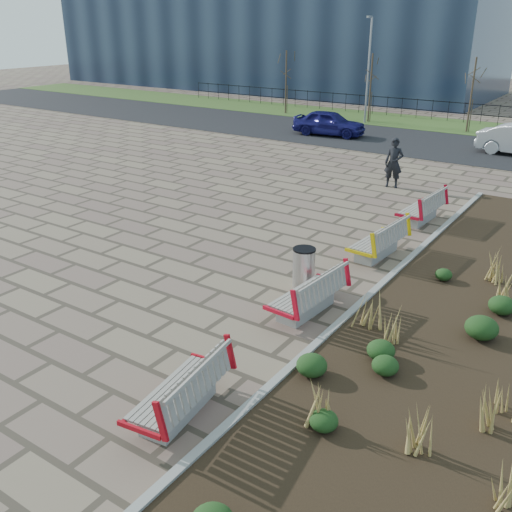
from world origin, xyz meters
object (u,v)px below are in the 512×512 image
Objects in this scene: bench_c at (377,239)px; bench_d at (421,206)px; litter_bin at (304,268)px; bench_a at (178,388)px; pedestrian at (394,163)px; lamp_west at (368,71)px; car_blue at (329,123)px; bench_b at (306,292)px.

bench_d is at bearing 94.43° from bench_c.
litter_bin is at bearing -92.39° from bench_d.
pedestrian is at bearing 90.92° from bench_a.
car_blue is at bearing -90.17° from lamp_west.
lamp_west is (0.01, 4.74, 2.35)m from car_blue.
lamp_west reaches higher than bench_b.
bench_c is 2.87m from litter_bin.
litter_bin is 9.68m from pedestrian.
bench_a and bench_c have the same top height.
lamp_west is at bearing 110.56° from litter_bin.
bench_a is 11.55m from bench_d.
bench_a is at bearing -82.61° from litter_bin.
bench_c and bench_d have the same top height.
bench_c is 21.52m from lamp_west.
car_blue is at bearing 120.44° from bench_b.
lamp_west is (-9.00, 15.92, 2.54)m from bench_d.
pedestrian is at bearing 127.99° from bench_d.
pedestrian is (-2.23, 14.86, 0.44)m from bench_a.
lamp_west reaches higher than pedestrian.
bench_a is 0.53× the size of car_blue.
pedestrian reaches higher than bench_a.
bench_b is at bearing -68.85° from lamp_west.
lamp_west reaches higher than litter_bin.
bench_a is 4.21m from bench_b.
bench_d reaches higher than litter_bin.
bench_a is at bearing -165.57° from car_blue.
bench_c is (0.00, 3.88, 0.00)m from bench_b.
litter_bin is (-0.69, 1.10, -0.02)m from bench_b.
car_blue reaches higher than litter_bin.
lamp_west is at bearing 107.59° from pedestrian.
bench_c is at bearing -65.09° from lamp_west.
litter_bin is at bearing -99.46° from bench_c.
bench_c is 17.19m from car_blue.
bench_c is 7.13m from pedestrian.
bench_b is 0.53× the size of car_blue.
bench_b is 1.00× the size of bench_d.
car_blue is 0.65× the size of lamp_west.
bench_c is at bearing 94.49° from bench_b.
lamp_west is at bearing 115.64° from bench_b.
bench_d is at bearing -148.33° from car_blue.
car_blue is (-8.33, 17.42, 0.20)m from litter_bin.
bench_c is 0.35× the size of lamp_west.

